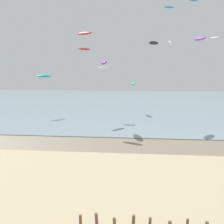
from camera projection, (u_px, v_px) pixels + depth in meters
name	position (u px, v px, depth m)	size (l,w,h in m)	color
wet_sand_strip	(108.00, 145.00, 31.67)	(120.00, 6.16, 0.01)	#7A6D59
sea	(121.00, 103.00, 68.95)	(160.00, 70.00, 0.10)	gray
kite_aloft_1	(169.00, 7.00, 46.95)	(2.01, 0.64, 0.32)	#2384D1
kite_aloft_3	(104.00, 68.00, 47.28)	(2.34, 0.75, 0.37)	white
kite_aloft_4	(200.00, 39.00, 46.29)	(3.52, 1.13, 0.56)	purple
kite_aloft_5	(104.00, 63.00, 40.35)	(3.34, 1.07, 0.54)	purple
kite_aloft_6	(44.00, 76.00, 50.22)	(3.12, 1.00, 0.50)	#19B2B7
kite_aloft_7	(170.00, 43.00, 33.61)	(1.83, 0.59, 0.29)	white
kite_aloft_8	(84.00, 49.00, 46.20)	(2.84, 0.91, 0.45)	red
kite_aloft_9	(154.00, 43.00, 42.39)	(3.12, 1.00, 0.50)	black
kite_aloft_10	(133.00, 84.00, 52.93)	(2.86, 0.91, 0.46)	green
kite_aloft_12	(85.00, 33.00, 40.54)	(3.02, 0.97, 0.48)	red
kite_aloft_13	(215.00, 38.00, 50.69)	(1.94, 0.62, 0.31)	white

